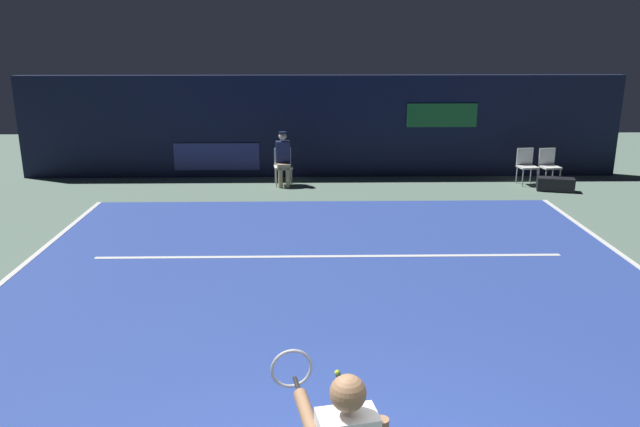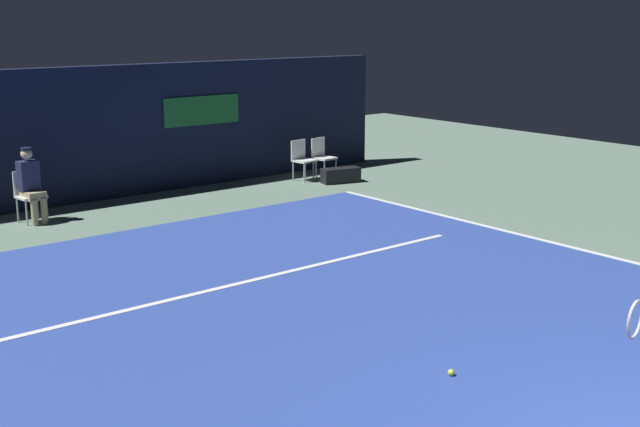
# 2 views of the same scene
# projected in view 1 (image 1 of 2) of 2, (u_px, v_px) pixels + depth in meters

# --- Properties ---
(ground_plane) EXTENTS (30.55, 30.55, 0.00)m
(ground_plane) POSITION_uv_depth(u_px,v_px,m) (333.00, 305.00, 8.66)
(ground_plane) COLOR slate
(court_surface) EXTENTS (10.04, 11.01, 0.01)m
(court_surface) POSITION_uv_depth(u_px,v_px,m) (333.00, 305.00, 8.66)
(court_surface) COLOR #2D479E
(court_surface) RESTS_ON ground
(line_service) EXTENTS (7.83, 0.10, 0.01)m
(line_service) POSITION_uv_depth(u_px,v_px,m) (329.00, 256.00, 10.51)
(line_service) COLOR white
(line_service) RESTS_ON court_surface
(back_wall) EXTENTS (15.42, 0.33, 2.60)m
(back_wall) POSITION_uv_depth(u_px,v_px,m) (321.00, 127.00, 16.12)
(back_wall) COLOR #141933
(back_wall) RESTS_ON ground
(line_judge_on_chair) EXTENTS (0.48, 0.56, 1.32)m
(line_judge_on_chair) POSITION_uv_depth(u_px,v_px,m) (283.00, 158.00, 15.25)
(line_judge_on_chair) COLOR white
(line_judge_on_chair) RESTS_ON ground
(courtside_chair_near) EXTENTS (0.49, 0.47, 0.88)m
(courtside_chair_near) POSITION_uv_depth(u_px,v_px,m) (549.00, 164.00, 15.45)
(courtside_chair_near) COLOR white
(courtside_chair_near) RESTS_ON ground
(courtside_chair_far) EXTENTS (0.49, 0.46, 0.88)m
(courtside_chair_far) POSITION_uv_depth(u_px,v_px,m) (526.00, 164.00, 15.46)
(courtside_chair_far) COLOR white
(courtside_chair_far) RESTS_ON ground
(tennis_ball) EXTENTS (0.07, 0.07, 0.07)m
(tennis_ball) POSITION_uv_depth(u_px,v_px,m) (337.00, 373.00, 6.86)
(tennis_ball) COLOR #CCE033
(tennis_ball) RESTS_ON court_surface
(equipment_bag) EXTENTS (0.89, 0.52, 0.32)m
(equipment_bag) POSITION_uv_depth(u_px,v_px,m) (556.00, 184.00, 14.85)
(equipment_bag) COLOR black
(equipment_bag) RESTS_ON ground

